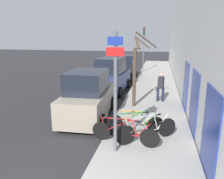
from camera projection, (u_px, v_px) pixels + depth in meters
name	position (u px, v px, depth m)	size (l,w,h in m)	color
ground_plane	(113.00, 94.00, 14.51)	(80.00, 80.00, 0.00)	#28282B
sidewalk_curb	(154.00, 85.00, 16.62)	(3.20, 32.00, 0.15)	#9E9B93
building_facade	(181.00, 43.00, 15.44)	(0.23, 32.00, 6.50)	silver
signpost	(115.00, 91.00, 6.58)	(0.53, 0.13, 3.75)	#595B60
bicycle_0	(125.00, 133.00, 7.46)	(2.38, 0.49, 0.92)	black
bicycle_1	(147.00, 130.00, 7.65)	(2.00, 1.38, 0.98)	black
bicycle_2	(135.00, 125.00, 8.17)	(2.09, 0.84, 0.90)	black
bicycle_3	(135.00, 122.00, 8.48)	(2.16, 0.44, 0.83)	black
parked_car_0	(88.00, 97.00, 10.13)	(2.17, 4.38, 2.24)	gray
parked_car_1	(111.00, 77.00, 14.88)	(2.19, 4.32, 2.34)	navy
parked_car_2	(124.00, 68.00, 19.50)	(2.18, 4.26, 2.12)	black
pedestrian_near	(161.00, 85.00, 12.19)	(0.42, 0.36, 1.61)	#1E2338
street_tree	(136.00, 71.00, 11.11)	(1.16, 1.67, 3.84)	#4C3828
traffic_light	(144.00, 43.00, 21.73)	(0.20, 0.30, 4.50)	#595B60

